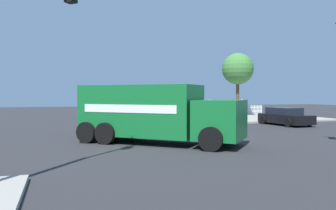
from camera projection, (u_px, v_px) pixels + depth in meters
name	position (u px, v px, depth m)	size (l,w,h in m)	color
ground_plane	(184.00, 138.00, 18.06)	(100.00, 100.00, 0.00)	#2B2B2D
sidewalk_corner_near	(259.00, 117.00, 33.23)	(10.20, 10.20, 0.14)	#9E998E
delivery_truck	(155.00, 113.00, 16.19)	(7.40, 6.91, 2.72)	#146B2D
traffic_light_secondary	(15.00, 15.00, 8.92)	(2.56, 2.79, 6.48)	#38383D
sedan_black	(285.00, 117.00, 25.76)	(2.27, 4.41, 1.31)	black
pedestrian_near_corner	(242.00, 107.00, 33.20)	(0.28, 0.52, 1.68)	navy
picket_fence_run	(234.00, 110.00, 37.84)	(6.94, 0.05, 0.95)	white
shade_tree_near	(238.00, 69.00, 34.45)	(3.14, 3.14, 6.28)	brown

